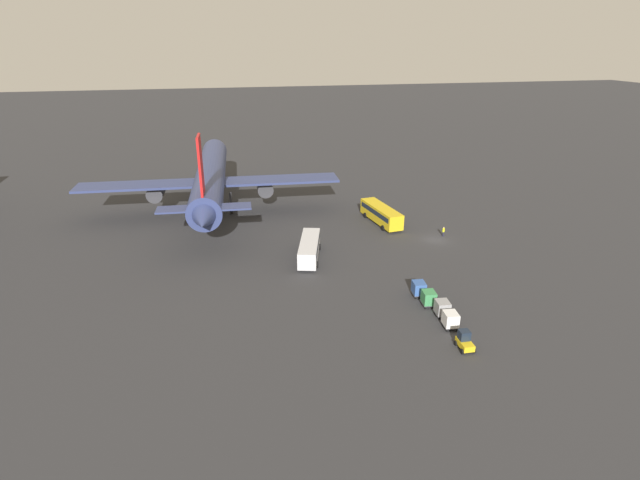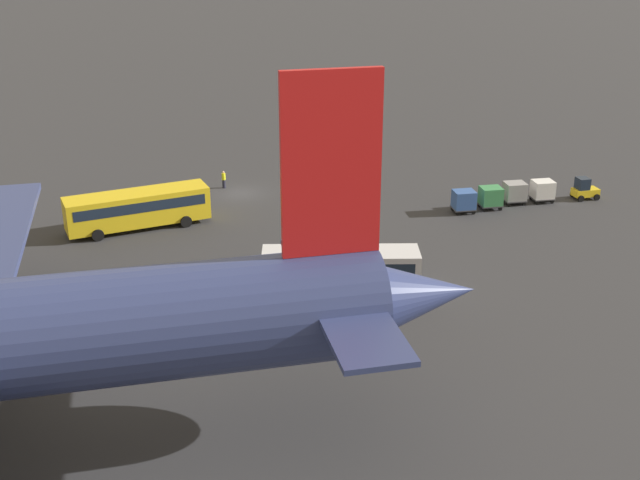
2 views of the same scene
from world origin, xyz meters
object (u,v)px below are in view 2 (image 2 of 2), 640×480
object	(u,v)px
baggage_tug	(584,189)
cargo_cart_green	(491,196)
cargo_cart_blue	(464,200)
cargo_cart_grey	(515,192)
shuttle_bus_near	(138,207)
worker_person	(224,179)
cargo_cart_white	(543,190)
shuttle_bus_far	(341,266)

from	to	relation	value
baggage_tug	cargo_cart_green	bearing A→B (deg)	1.92
baggage_tug	cargo_cart_blue	bearing A→B (deg)	2.82
baggage_tug	cargo_cart_grey	world-z (taller)	baggage_tug
cargo_cart_grey	shuttle_bus_near	bearing A→B (deg)	-6.55
baggage_tug	worker_person	distance (m)	34.70
shuttle_bus_near	cargo_cart_grey	size ratio (longest dim) A/B	5.72
baggage_tug	cargo_cart_white	world-z (taller)	baggage_tug
cargo_cart_green	cargo_cart_grey	bearing A→B (deg)	-168.28
cargo_cart_grey	shuttle_bus_far	bearing A→B (deg)	30.71
cargo_cart_white	cargo_cart_green	bearing A→B (deg)	3.03
cargo_cart_grey	cargo_cart_green	xyz separation A→B (m)	(2.78, 0.58, 0.00)
baggage_tug	shuttle_bus_far	bearing A→B (deg)	25.30
shuttle_bus_near	cargo_cart_green	xyz separation A→B (m)	(-31.30, 4.49, -0.75)
cargo_cart_white	cargo_cart_blue	bearing A→B (deg)	3.22
cargo_cart_grey	cargo_cart_blue	bearing A→B (deg)	7.69
shuttle_bus_far	worker_person	distance (m)	25.26
shuttle_bus_far	cargo_cart_green	bearing A→B (deg)	-130.91
shuttle_bus_far	worker_person	world-z (taller)	shuttle_bus_far
worker_person	cargo_cart_blue	size ratio (longest dim) A/B	0.80
baggage_tug	cargo_cart_blue	world-z (taller)	baggage_tug
baggage_tug	cargo_cart_green	distance (m)	9.84
baggage_tug	cargo_cart_white	bearing A→B (deg)	-2.67
baggage_tug	cargo_cart_white	distance (m)	4.29
shuttle_bus_far	cargo_cart_green	size ratio (longest dim) A/B	5.34
worker_person	cargo_cart_grey	bearing A→B (deg)	153.81
cargo_cart_green	cargo_cart_blue	size ratio (longest dim) A/B	1.00
worker_person	cargo_cart_blue	world-z (taller)	cargo_cart_blue
cargo_cart_green	cargo_cart_blue	distance (m)	2.79
baggage_tug	cargo_cart_white	xyz separation A→B (m)	(4.27, -0.38, 0.25)
worker_person	shuttle_bus_near	bearing A→B (deg)	43.26
worker_person	cargo_cart_white	world-z (taller)	cargo_cart_white
cargo_cart_grey	cargo_cart_green	bearing A→B (deg)	11.72
cargo_cart_grey	cargo_cart_green	size ratio (longest dim) A/B	1.00
worker_person	shuttle_bus_far	bearing A→B (deg)	98.99
worker_person	cargo_cart_green	world-z (taller)	cargo_cart_green
cargo_cart_white	cargo_cart_green	distance (m)	5.57
shuttle_bus_near	worker_person	size ratio (longest dim) A/B	7.12
worker_person	cargo_cart_white	size ratio (longest dim) A/B	0.80
cargo_cart_white	cargo_cart_blue	xyz separation A→B (m)	(8.35, 0.47, 0.00)
shuttle_bus_near	worker_person	bearing A→B (deg)	-144.44
shuttle_bus_far	baggage_tug	world-z (taller)	shuttle_bus_far
shuttle_bus_far	cargo_cart_grey	distance (m)	24.63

